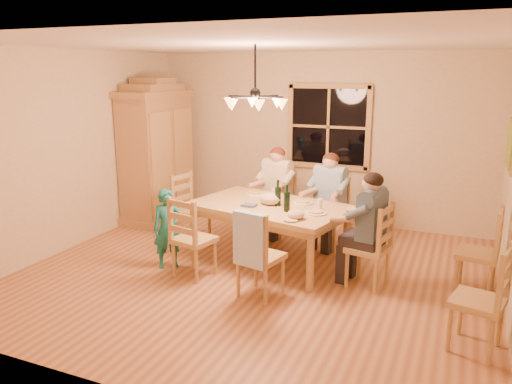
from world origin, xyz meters
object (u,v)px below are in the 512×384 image
at_px(chair_near_right, 261,269).
at_px(child, 168,229).
at_px(chair_far_right, 328,226).
at_px(chair_far_left, 276,216).
at_px(chair_end_right, 368,261).
at_px(adult_slate_man, 370,216).
at_px(wine_bottle_b, 287,198).
at_px(chair_spare_front, 476,317).
at_px(chair_end_left, 192,221).
at_px(chair_near_left, 194,251).
at_px(wine_bottle_a, 278,193).
at_px(dining_table, 270,212).
at_px(chandelier, 255,101).
at_px(adult_plaid_man, 329,189).
at_px(adult_woman, 277,181).
at_px(chair_spare_back, 476,267).
at_px(armoire, 157,156).

bearing_deg(chair_near_right, child, 179.29).
bearing_deg(chair_far_right, chair_far_left, 0.00).
relative_size(chair_end_right, adult_slate_man, 1.13).
distance_m(wine_bottle_b, chair_spare_front, 2.46).
bearing_deg(chair_end_left, chair_near_left, 43.26).
distance_m(chair_far_left, wine_bottle_a, 1.24).
bearing_deg(chair_end_right, child, 111.47).
height_order(dining_table, chair_end_right, chair_end_right).
distance_m(adult_slate_man, child, 2.47).
bearing_deg(chair_far_right, chair_end_left, 27.98).
bearing_deg(dining_table, chair_far_left, 105.98).
distance_m(chandelier, adult_plaid_man, 1.87).
relative_size(chair_far_right, chair_near_left, 1.00).
xyz_separation_m(chair_near_left, adult_plaid_man, (1.22, 1.61, 0.54)).
bearing_deg(adult_woman, adult_slate_man, 153.43).
xyz_separation_m(dining_table, chair_spare_back, (2.45, 0.02, -0.36)).
xyz_separation_m(chair_far_right, chair_near_right, (-0.27, -1.81, 0.00)).
bearing_deg(wine_bottle_a, chandelier, -103.82).
distance_m(chair_far_right, wine_bottle_a, 1.12).
bearing_deg(wine_bottle_b, chair_far_right, 76.14).
height_order(adult_plaid_man, wine_bottle_b, adult_plaid_man).
bearing_deg(chair_spare_front, adult_slate_man, 62.94).
height_order(armoire, wine_bottle_a, armoire).
relative_size(adult_slate_man, chair_spare_front, 0.88).
height_order(wine_bottle_b, chair_spare_front, wine_bottle_b).
height_order(chandelier, child, chandelier).
height_order(adult_woman, adult_slate_man, same).
height_order(chair_near_left, adult_woman, adult_woman).
xyz_separation_m(armoire, adult_woman, (2.14, -0.11, -0.22)).
relative_size(dining_table, wine_bottle_a, 6.46).
height_order(child, chair_spare_back, child).
distance_m(adult_woman, child, 1.89).
xyz_separation_m(adult_slate_man, wine_bottle_b, (-1.01, 0.06, 0.08)).
height_order(armoire, chair_spare_front, armoire).
xyz_separation_m(chair_far_right, chair_end_left, (-1.87, -0.54, 0.00)).
bearing_deg(adult_slate_man, chair_far_right, 46.64).
bearing_deg(adult_woman, adult_plaid_man, 180.00).
distance_m(chandelier, wine_bottle_a, 1.24).
bearing_deg(chandelier, child, -168.85).
xyz_separation_m(chair_far_right, chair_spare_front, (1.89, -2.06, 0.00)).
distance_m(adult_plaid_man, adult_slate_man, 1.33).
bearing_deg(chair_near_right, wine_bottle_b, 100.61).
distance_m(chair_end_right, adult_slate_man, 0.54).
bearing_deg(adult_plaid_man, chair_far_left, -0.00).
height_order(chair_near_left, chair_spare_back, same).
height_order(chair_end_right, adult_plaid_man, adult_plaid_man).
xyz_separation_m(armoire, wine_bottle_a, (2.53, -1.11, -0.13)).
height_order(chair_near_right, chair_end_right, same).
bearing_deg(dining_table, wine_bottle_a, -5.04).
bearing_deg(chair_spare_back, child, 108.10).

